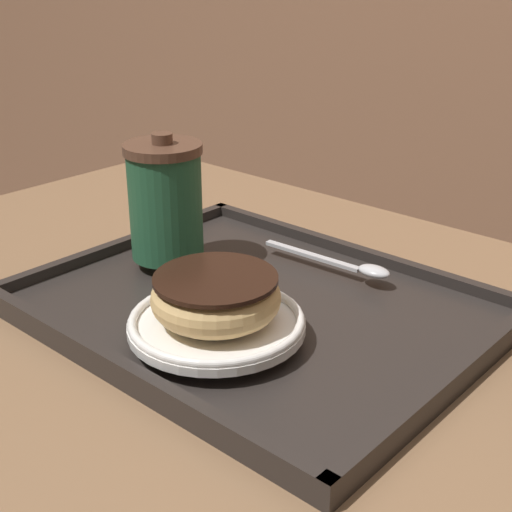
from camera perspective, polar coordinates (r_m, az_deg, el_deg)
cafe_table at (r=0.77m, az=0.07°, el=-15.31°), size 1.08×0.72×0.73m
serving_tray at (r=0.70m, az=-0.00°, el=-4.26°), size 0.43×0.34×0.02m
coffee_cup_front at (r=0.76m, az=-7.26°, el=4.44°), size 0.08×0.08×0.14m
plate_with_chocolate_donut at (r=0.63m, az=-3.17°, el=-5.32°), size 0.16×0.16×0.01m
donut_chocolate_glazed at (r=0.62m, az=-3.23°, el=-3.20°), size 0.11×0.11×0.04m
spoon at (r=0.75m, az=7.83°, el=-0.81°), size 0.16×0.02×0.01m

